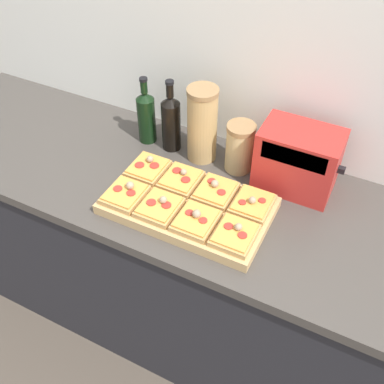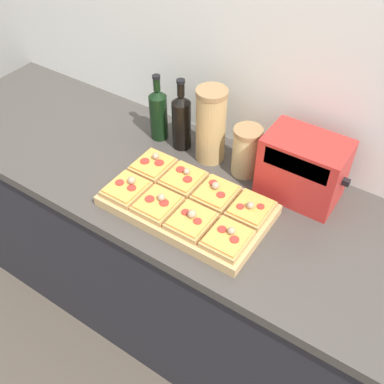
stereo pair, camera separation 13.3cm
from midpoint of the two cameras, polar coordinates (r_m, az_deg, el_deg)
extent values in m
cube|color=silver|center=(1.64, 6.53, 15.90)|extent=(6.00, 0.06, 2.50)
cube|color=#232328|center=(1.94, 0.62, -10.69)|extent=(2.60, 0.64, 0.86)
cube|color=#423D38|center=(1.59, 0.74, -1.17)|extent=(2.63, 0.67, 0.04)
cube|color=tan|center=(1.52, -3.01, -1.85)|extent=(0.55, 0.32, 0.04)
cube|color=tan|center=(1.63, -7.95, 2.83)|extent=(0.12, 0.14, 0.02)
cube|color=gold|center=(1.62, -8.00, 3.20)|extent=(0.11, 0.13, 0.01)
cylinder|color=#AD2D23|center=(1.62, -9.02, 3.31)|extent=(0.03, 0.03, 0.00)
cylinder|color=#AD2D23|center=(1.61, -7.16, 3.26)|extent=(0.03, 0.03, 0.00)
sphere|color=tan|center=(1.63, -7.69, 4.08)|extent=(0.02, 0.02, 0.02)
cube|color=tan|center=(1.58, -3.85, 1.42)|extent=(0.12, 0.14, 0.02)
cube|color=gold|center=(1.57, -3.88, 1.80)|extent=(0.11, 0.13, 0.01)
cylinder|color=#AD2D23|center=(1.58, -4.32, 2.65)|extent=(0.03, 0.03, 0.00)
cylinder|color=#AD2D23|center=(1.55, -3.26, 1.47)|extent=(0.03, 0.03, 0.00)
sphere|color=tan|center=(1.56, -3.50, 2.46)|extent=(0.02, 0.02, 0.02)
cube|color=tan|center=(1.53, 0.53, -0.10)|extent=(0.12, 0.14, 0.02)
cube|color=gold|center=(1.52, 0.53, 0.28)|extent=(0.11, 0.13, 0.01)
cylinder|color=#AD2D23|center=(1.54, 0.06, 1.30)|extent=(0.03, 0.03, 0.00)
cylinder|color=#AD2D23|center=(1.50, 1.22, -0.14)|extent=(0.03, 0.03, 0.00)
sphere|color=tan|center=(1.51, 0.42, 0.96)|extent=(0.03, 0.03, 0.03)
cube|color=tan|center=(1.49, 5.16, -1.70)|extent=(0.12, 0.14, 0.02)
cube|color=gold|center=(1.48, 5.19, -1.32)|extent=(0.11, 0.13, 0.01)
cylinder|color=#AD2D23|center=(1.47, 3.84, -1.42)|extent=(0.02, 0.02, 0.00)
cylinder|color=#AD2D23|center=(1.48, 6.37, -1.19)|extent=(0.02, 0.02, 0.00)
sphere|color=tan|center=(1.46, 5.11, -1.15)|extent=(0.02, 0.02, 0.02)
cube|color=tan|center=(1.55, -10.96, -0.47)|extent=(0.12, 0.14, 0.02)
cube|color=gold|center=(1.54, -11.02, -0.10)|extent=(0.11, 0.13, 0.01)
cylinder|color=#AD2D23|center=(1.54, -11.86, 0.32)|extent=(0.03, 0.03, 0.00)
cylinder|color=#AD2D23|center=(1.52, -10.25, -0.22)|extent=(0.03, 0.03, 0.00)
sphere|color=tan|center=(1.53, -10.36, 0.74)|extent=(0.03, 0.03, 0.03)
cube|color=tan|center=(1.49, -6.73, -2.10)|extent=(0.12, 0.14, 0.02)
cube|color=gold|center=(1.48, -6.77, -1.72)|extent=(0.11, 0.13, 0.01)
cylinder|color=#AD2D23|center=(1.48, -7.78, -1.43)|extent=(0.03, 0.03, 0.00)
cylinder|color=#AD2D23|center=(1.46, -5.87, -1.78)|extent=(0.03, 0.03, 0.00)
sphere|color=tan|center=(1.47, -6.27, -1.10)|extent=(0.03, 0.03, 0.03)
cube|color=tan|center=(1.43, -2.16, -3.84)|extent=(0.12, 0.14, 0.02)
cube|color=gold|center=(1.42, -2.17, -3.46)|extent=(0.11, 0.13, 0.01)
cylinder|color=#AD2D23|center=(1.43, -2.99, -2.75)|extent=(0.03, 0.03, 0.00)
cylinder|color=#AD2D23|center=(1.41, -1.29, -3.75)|extent=(0.03, 0.03, 0.00)
sphere|color=tan|center=(1.41, -2.11, -2.89)|extent=(0.03, 0.03, 0.03)
cube|color=tan|center=(1.39, 2.72, -5.66)|extent=(0.12, 0.14, 0.02)
cube|color=gold|center=(1.38, 2.74, -5.28)|extent=(0.11, 0.13, 0.01)
cylinder|color=#AD2D23|center=(1.39, 1.93, -4.49)|extent=(0.03, 0.03, 0.00)
cylinder|color=#AD2D23|center=(1.37, 3.67, -5.62)|extent=(0.03, 0.03, 0.00)
sphere|color=tan|center=(1.38, 3.17, -4.57)|extent=(0.02, 0.02, 0.02)
cylinder|color=black|center=(1.79, -7.92, 8.97)|extent=(0.07, 0.07, 0.19)
cone|color=black|center=(1.74, -8.27, 11.91)|extent=(0.07, 0.07, 0.03)
cylinder|color=black|center=(1.72, -8.41, 13.01)|extent=(0.03, 0.03, 0.05)
cylinder|color=black|center=(1.70, -8.51, 13.90)|extent=(0.03, 0.03, 0.01)
cylinder|color=black|center=(1.74, -4.87, 8.26)|extent=(0.07, 0.07, 0.20)
cone|color=black|center=(1.68, -5.10, 11.46)|extent=(0.07, 0.07, 0.03)
cylinder|color=black|center=(1.66, -5.19, 12.66)|extent=(0.03, 0.03, 0.05)
cylinder|color=black|center=(1.64, -5.26, 13.63)|extent=(0.03, 0.03, 0.01)
cylinder|color=tan|center=(1.66, -1.01, 8.21)|extent=(0.11, 0.11, 0.28)
cylinder|color=#937047|center=(1.58, -1.08, 12.59)|extent=(0.11, 0.11, 0.02)
cylinder|color=tan|center=(1.64, 3.76, 5.33)|extent=(0.10, 0.10, 0.17)
cylinder|color=#937047|center=(1.59, 3.91, 8.05)|extent=(0.11, 0.11, 0.02)
cube|color=red|center=(1.58, 10.95, 3.93)|extent=(0.27, 0.17, 0.23)
cube|color=black|center=(1.47, 10.28, 4.26)|extent=(0.22, 0.01, 0.07)
cube|color=black|center=(1.55, 16.15, 2.62)|extent=(0.02, 0.02, 0.02)
camera|label=1|loc=(0.07, -92.52, -2.40)|focal=42.00mm
camera|label=2|loc=(0.07, 87.48, 2.40)|focal=42.00mm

